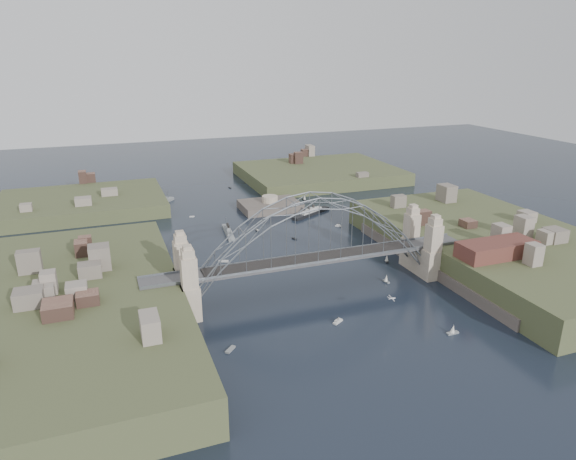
% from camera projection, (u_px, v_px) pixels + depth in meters
% --- Properties ---
extents(ground, '(500.00, 500.00, 0.00)m').
position_uv_depth(ground, '(313.00, 289.00, 129.20)').
color(ground, black).
rests_on(ground, ground).
extents(bridge, '(84.00, 13.80, 24.60)m').
position_uv_depth(bridge, '(314.00, 243.00, 125.18)').
color(bridge, '#474749').
rests_on(bridge, ground).
extents(shore_west, '(50.50, 90.00, 12.00)m').
position_uv_depth(shore_west, '(67.00, 321.00, 109.67)').
color(shore_west, '#404727').
rests_on(shore_west, ground).
extents(shore_east, '(50.50, 90.00, 12.00)m').
position_uv_depth(shore_east, '(495.00, 253.00, 147.45)').
color(shore_east, '#404727').
rests_on(shore_east, ground).
extents(headland_nw, '(60.00, 45.00, 9.00)m').
position_uv_depth(headland_nw, '(83.00, 208.00, 195.07)').
color(headland_nw, '#404727').
rests_on(headland_nw, ground).
extents(headland_ne, '(70.00, 55.00, 9.50)m').
position_uv_depth(headland_ne, '(319.00, 177.00, 242.88)').
color(headland_ne, '#404727').
rests_on(headland_ne, ground).
extents(fort_island, '(22.00, 16.00, 9.40)m').
position_uv_depth(fort_island, '(270.00, 210.00, 195.28)').
color(fort_island, '#4C433C').
rests_on(fort_island, ground).
extents(wharf_shed, '(20.00, 8.00, 4.00)m').
position_uv_depth(wharf_shed, '(497.00, 249.00, 128.04)').
color(wharf_shed, '#592D26').
rests_on(wharf_shed, shore_east).
extents(finger_pier, '(4.00, 22.00, 1.40)m').
position_uv_depth(finger_pier, '(517.00, 310.00, 117.02)').
color(finger_pier, '#474749').
rests_on(finger_pier, ground).
extents(naval_cruiser_near, '(3.45, 15.50, 4.61)m').
position_uv_depth(naval_cruiser_near, '(228.00, 232.00, 168.58)').
color(naval_cruiser_near, gray).
rests_on(naval_cruiser_near, ground).
extents(naval_cruiser_far, '(12.15, 12.06, 5.08)m').
position_uv_depth(naval_cruiser_far, '(160.00, 202.00, 201.94)').
color(naval_cruiser_far, gray).
rests_on(naval_cruiser_far, ground).
extents(ocean_liner, '(18.13, 11.70, 4.74)m').
position_uv_depth(ocean_liner, '(311.00, 213.00, 188.83)').
color(ocean_liner, black).
rests_on(ocean_liner, ground).
extents(aeroplane, '(1.67, 3.06, 0.44)m').
position_uv_depth(aeroplane, '(391.00, 298.00, 110.26)').
color(aeroplane, '#AAACB1').
extents(small_boat_a, '(2.96, 1.91, 0.45)m').
position_uv_depth(small_boat_a, '(224.00, 261.00, 146.11)').
color(small_boat_a, '#B8B7B3').
rests_on(small_boat_a, ground).
extents(small_boat_b, '(1.18, 1.85, 0.45)m').
position_uv_depth(small_boat_b, '(294.00, 239.00, 163.94)').
color(small_boat_b, '#B8B7B3').
rests_on(small_boat_b, ground).
extents(small_boat_c, '(2.82, 2.18, 1.43)m').
position_uv_depth(small_boat_c, '(338.00, 321.00, 113.04)').
color(small_boat_c, '#B8B7B3').
rests_on(small_boat_c, ground).
extents(small_boat_d, '(2.13, 1.92, 1.43)m').
position_uv_depth(small_boat_d, '(338.00, 226.00, 175.83)').
color(small_boat_d, '#B8B7B3').
rests_on(small_boat_d, ground).
extents(small_boat_e, '(4.05, 2.25, 0.45)m').
position_uv_depth(small_boat_e, '(156.00, 241.00, 161.91)').
color(small_boat_e, '#B8B7B3').
rests_on(small_boat_e, ground).
extents(small_boat_f, '(0.81, 1.59, 1.43)m').
position_uv_depth(small_boat_f, '(257.00, 230.00, 171.18)').
color(small_boat_f, '#B8B7B3').
rests_on(small_boat_f, ground).
extents(small_boat_g, '(2.73, 1.03, 2.38)m').
position_uv_depth(small_boat_g, '(453.00, 330.00, 108.31)').
color(small_boat_g, '#B8B7B3').
rests_on(small_boat_g, ground).
extents(small_boat_h, '(1.83, 0.86, 0.45)m').
position_uv_depth(small_boat_h, '(192.00, 217.00, 186.15)').
color(small_boat_h, '#B8B7B3').
rests_on(small_boat_h, ground).
extents(small_boat_i, '(1.49, 2.33, 2.38)m').
position_uv_depth(small_boat_i, '(387.00, 259.00, 145.85)').
color(small_boat_i, '#B8B7B3').
rests_on(small_boat_i, ground).
extents(small_boat_j, '(2.56, 2.58, 0.45)m').
position_uv_depth(small_boat_j, '(230.00, 350.00, 102.45)').
color(small_boat_j, '#B8B7B3').
rests_on(small_boat_j, ground).
extents(small_boat_k, '(0.90, 1.91, 0.45)m').
position_uv_depth(small_boat_k, '(230.00, 188.00, 226.33)').
color(small_boat_k, '#B8B7B3').
rests_on(small_boat_k, ground).
extents(small_boat_l, '(2.24, 3.04, 2.38)m').
position_uv_depth(small_boat_l, '(151.00, 257.00, 147.65)').
color(small_boat_l, '#B8B7B3').
rests_on(small_boat_l, ground).
extents(small_boat_m, '(1.21, 2.25, 2.38)m').
position_uv_depth(small_boat_m, '(386.00, 279.00, 132.77)').
color(small_boat_m, '#B8B7B3').
rests_on(small_boat_m, ground).
extents(small_boat_n, '(1.09, 2.93, 2.38)m').
position_uv_depth(small_boat_n, '(305.00, 198.00, 207.27)').
color(small_boat_n, '#B8B7B3').
rests_on(small_boat_n, ground).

